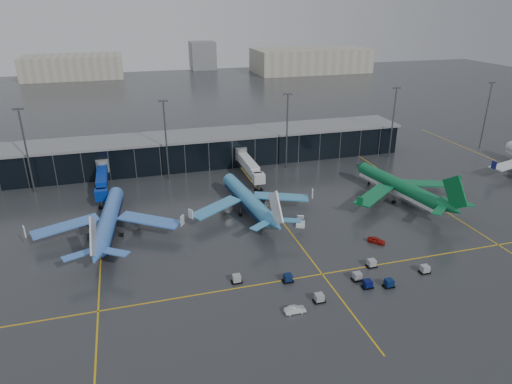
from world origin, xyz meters
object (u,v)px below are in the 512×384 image
object	(u,v)px
airliner_arkefly	(108,210)
service_van_red	(376,240)
service_van_white	(295,310)
airliner_aer_lingus	(399,178)
baggage_carts	(345,279)
airliner_klm_near	(247,190)
mobile_airstair	(301,223)

from	to	relation	value
airliner_arkefly	service_van_red	size ratio (longest dim) A/B	10.18
service_van_red	service_van_white	xyz separation A→B (m)	(-27.79, -19.25, -0.05)
airliner_aer_lingus	baggage_carts	xyz separation A→B (m)	(-33.52, -34.42, -5.83)
airliner_arkefly	service_van_white	bearing A→B (deg)	-45.07
service_van_red	airliner_klm_near	bearing A→B (deg)	90.87
airliner_arkefly	airliner_klm_near	world-z (taller)	airliner_arkefly
airliner_arkefly	baggage_carts	distance (m)	58.37
airliner_arkefly	mobile_airstair	xyz separation A→B (m)	(46.71, -8.90, -5.72)
airliner_klm_near	airliner_aer_lingus	distance (m)	43.99
airliner_klm_near	mobile_airstair	bearing A→B (deg)	-53.43
airliner_arkefly	airliner_klm_near	bearing A→B (deg)	11.32
airliner_aer_lingus	service_van_white	world-z (taller)	airliner_aer_lingus
airliner_klm_near	mobile_airstair	world-z (taller)	airliner_klm_near
airliner_klm_near	baggage_carts	xyz separation A→B (m)	(10.30, -38.20, -5.47)
airliner_arkefly	mobile_airstair	size ratio (longest dim) A/B	11.07
airliner_klm_near	baggage_carts	size ratio (longest dim) A/B	0.98
airliner_klm_near	airliner_aer_lingus	world-z (taller)	airliner_aer_lingus
baggage_carts	service_van_white	bearing A→B (deg)	-154.07
baggage_carts	service_van_red	size ratio (longest dim) A/B	9.94
airliner_aer_lingus	baggage_carts	size ratio (longest dim) A/B	1.04
baggage_carts	service_van_red	world-z (taller)	baggage_carts
airliner_arkefly	airliner_aer_lingus	size ratio (longest dim) A/B	0.98
airliner_aer_lingus	mobile_airstair	size ratio (longest dim) A/B	11.25
mobile_airstair	service_van_white	distance (m)	35.66
airliner_klm_near	mobile_airstair	size ratio (longest dim) A/B	10.63
airliner_aer_lingus	baggage_carts	bearing A→B (deg)	-143.97
mobile_airstair	service_van_white	world-z (taller)	mobile_airstair
service_van_white	airliner_aer_lingus	bearing A→B (deg)	-48.53
airliner_klm_near	service_van_red	world-z (taller)	airliner_klm_near
airliner_klm_near	service_van_white	world-z (taller)	airliner_klm_near
baggage_carts	mobile_airstair	size ratio (longest dim) A/B	10.82
airliner_aer_lingus	service_van_red	bearing A→B (deg)	-141.01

